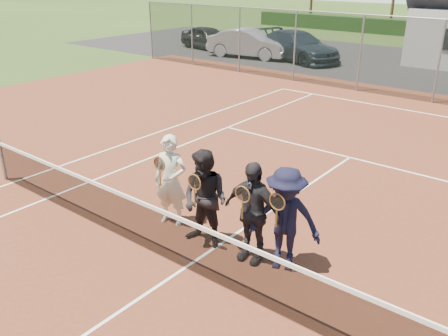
# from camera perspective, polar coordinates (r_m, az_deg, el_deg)

# --- Properties ---
(court_surface) EXTENTS (30.00, 30.00, 0.02)m
(court_surface) POSITION_cam_1_polar(r_m,az_deg,el_deg) (8.14, -4.68, -11.97)
(court_surface) COLOR #562819
(court_surface) RESTS_ON ground
(tarmac_carpark) EXTENTS (40.00, 12.00, 0.01)m
(tarmac_carpark) POSITION_cam_1_polar(r_m,az_deg,el_deg) (26.67, 19.42, 11.64)
(tarmac_carpark) COLOR black
(tarmac_carpark) RESTS_ON ground
(car_a) EXTENTS (4.28, 2.43, 1.37)m
(car_a) POSITION_cam_1_polar(r_m,az_deg,el_deg) (30.23, -1.98, 15.40)
(car_a) COLOR black
(car_a) RESTS_ON ground
(car_b) EXTENTS (4.89, 2.40, 1.54)m
(car_b) POSITION_cam_1_polar(r_m,az_deg,el_deg) (27.31, 3.03, 14.75)
(car_b) COLOR #92939A
(car_b) RESTS_ON ground
(car_c) EXTENTS (5.73, 3.69, 1.55)m
(car_c) POSITION_cam_1_polar(r_m,az_deg,el_deg) (26.59, 8.78, 14.30)
(car_c) COLOR #17212E
(car_c) RESTS_ON ground
(court_markings) EXTENTS (11.03, 23.83, 0.01)m
(court_markings) POSITION_cam_1_polar(r_m,az_deg,el_deg) (8.13, -4.69, -11.88)
(court_markings) COLOR white
(court_markings) RESTS_ON court_surface
(tennis_net) EXTENTS (11.68, 0.08, 1.10)m
(tennis_net) POSITION_cam_1_polar(r_m,az_deg,el_deg) (7.85, -4.81, -8.80)
(tennis_net) COLOR slate
(tennis_net) RESTS_ON ground
(perimeter_fence) EXTENTS (30.07, 0.07, 3.02)m
(perimeter_fence) POSITION_cam_1_polar(r_m,az_deg,el_deg) (19.14, 24.45, 11.53)
(perimeter_fence) COLOR slate
(perimeter_fence) RESTS_ON ground
(player_a) EXTENTS (0.76, 0.61, 1.80)m
(player_a) POSITION_cam_1_polar(r_m,az_deg,el_deg) (9.08, -6.43, -1.51)
(player_a) COLOR beige
(player_a) RESTS_ON court_surface
(player_b) EXTENTS (0.92, 0.74, 1.80)m
(player_b) POSITION_cam_1_polar(r_m,az_deg,el_deg) (8.31, -2.27, -3.79)
(player_b) COLOR black
(player_b) RESTS_ON court_surface
(player_c) EXTENTS (1.08, 0.54, 1.80)m
(player_c) POSITION_cam_1_polar(r_m,az_deg,el_deg) (7.91, 3.37, -5.31)
(player_c) COLOR black
(player_c) RESTS_ON court_surface
(player_d) EXTENTS (1.33, 1.06, 1.80)m
(player_d) POSITION_cam_1_polar(r_m,az_deg,el_deg) (7.73, 7.36, -6.18)
(player_d) COLOR black
(player_d) RESTS_ON court_surface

